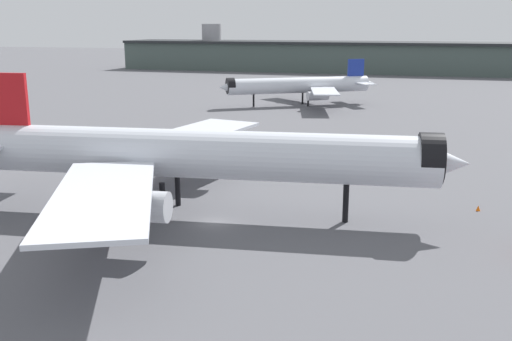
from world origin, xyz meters
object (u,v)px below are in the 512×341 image
object	(u,v)px
airliner_far_taxiway	(300,86)
traffic_cone_near_nose	(478,208)
baggage_tug_wing	(297,148)
airliner_near_gate	(188,155)

from	to	relation	value
airliner_far_taxiway	traffic_cone_near_nose	bearing A→B (deg)	83.50
baggage_tug_wing	traffic_cone_near_nose	bearing A→B (deg)	78.55
airliner_near_gate	airliner_far_taxiway	bearing A→B (deg)	87.38
airliner_near_gate	baggage_tug_wing	xyz separation A→B (m)	(4.88, 37.17, -6.33)
airliner_far_taxiway	traffic_cone_near_nose	distance (m)	97.16
baggage_tug_wing	traffic_cone_near_nose	world-z (taller)	baggage_tug_wing
airliner_far_taxiway	baggage_tug_wing	xyz separation A→B (m)	(12.96, -61.59, -4.61)
airliner_near_gate	traffic_cone_near_nose	world-z (taller)	airliner_near_gate
airliner_near_gate	airliner_far_taxiway	size ratio (longest dim) A/B	1.51
airliner_near_gate	traffic_cone_near_nose	distance (m)	36.04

